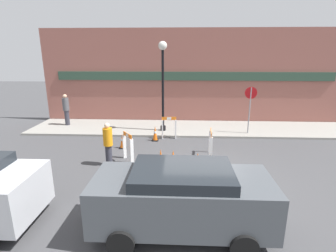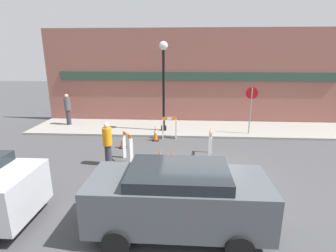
{
  "view_description": "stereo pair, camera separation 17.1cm",
  "coord_description": "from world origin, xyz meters",
  "px_view_note": "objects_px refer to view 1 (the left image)",
  "views": [
    {
      "loc": [
        -0.77,
        -8.04,
        4.15
      ],
      "look_at": [
        -1.3,
        3.11,
        1.0
      ],
      "focal_mm": 28.0,
      "sensor_mm": 36.0,
      "label": 1
    },
    {
      "loc": [
        -0.6,
        -8.03,
        4.15
      ],
      "look_at": [
        -1.3,
        3.11,
        1.0
      ],
      "focal_mm": 28.0,
      "sensor_mm": 36.0,
      "label": 2
    }
  ],
  "objects_px": {
    "streetlamp_post": "(163,74)",
    "person_pedestrian": "(66,109)",
    "person_worker": "(108,143)",
    "parked_car_1": "(182,196)",
    "stop_sign": "(250,103)"
  },
  "relations": [
    {
      "from": "stop_sign",
      "to": "person_pedestrian",
      "type": "bearing_deg",
      "value": -0.03
    },
    {
      "from": "streetlamp_post",
      "to": "person_pedestrian",
      "type": "height_order",
      "value": "streetlamp_post"
    },
    {
      "from": "person_pedestrian",
      "to": "parked_car_1",
      "type": "distance_m",
      "value": 11.04
    },
    {
      "from": "streetlamp_post",
      "to": "person_pedestrian",
      "type": "xyz_separation_m",
      "value": [
        -5.58,
        0.83,
        -2.01
      ]
    },
    {
      "from": "person_worker",
      "to": "parked_car_1",
      "type": "height_order",
      "value": "person_worker"
    },
    {
      "from": "stop_sign",
      "to": "person_pedestrian",
      "type": "relative_size",
      "value": 1.34
    },
    {
      "from": "person_worker",
      "to": "parked_car_1",
      "type": "relative_size",
      "value": 0.4
    },
    {
      "from": "stop_sign",
      "to": "parked_car_1",
      "type": "distance_m",
      "value": 8.54
    },
    {
      "from": "stop_sign",
      "to": "person_pedestrian",
      "type": "distance_m",
      "value": 10.09
    },
    {
      "from": "person_worker",
      "to": "person_pedestrian",
      "type": "relative_size",
      "value": 0.94
    },
    {
      "from": "streetlamp_post",
      "to": "person_worker",
      "type": "xyz_separation_m",
      "value": [
        -1.77,
        -4.37,
        -2.19
      ]
    },
    {
      "from": "streetlamp_post",
      "to": "person_worker",
      "type": "relative_size",
      "value": 2.75
    },
    {
      "from": "person_worker",
      "to": "person_pedestrian",
      "type": "xyz_separation_m",
      "value": [
        -3.81,
        5.2,
        0.17
      ]
    },
    {
      "from": "stop_sign",
      "to": "streetlamp_post",
      "type": "bearing_deg",
      "value": 2.6
    },
    {
      "from": "streetlamp_post",
      "to": "stop_sign",
      "type": "bearing_deg",
      "value": -3.71
    }
  ]
}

